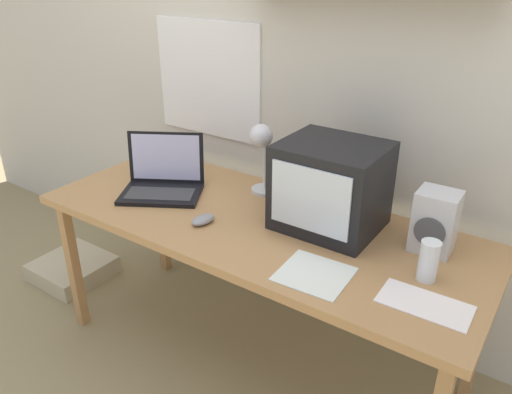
{
  "coord_description": "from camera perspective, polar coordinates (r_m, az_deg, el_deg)",
  "views": [
    {
      "loc": [
        0.99,
        -1.44,
        1.65
      ],
      "look_at": [
        0.0,
        0.0,
        0.81
      ],
      "focal_mm": 35.0,
      "sensor_mm": 36.0,
      "label": 1
    }
  ],
  "objects": [
    {
      "name": "corner_desk",
      "position": [
        2.01,
        0.0,
        -4.0
      ],
      "size": [
        1.82,
        0.72,
        0.71
      ],
      "color": "#B2804E",
      "rests_on": "ground_plane"
    },
    {
      "name": "juice_glass",
      "position": [
        1.7,
        19.08,
        -7.11
      ],
      "size": [
        0.06,
        0.06,
        0.14
      ],
      "color": "white",
      "rests_on": "corner_desk"
    },
    {
      "name": "crt_monitor",
      "position": [
        1.89,
        8.56,
        1.23
      ],
      "size": [
        0.38,
        0.34,
        0.33
      ],
      "rotation": [
        0.0,
        0.0,
        -0.0
      ],
      "color": "black",
      "rests_on": "corner_desk"
    },
    {
      "name": "loose_paper_near_monitor",
      "position": [
        1.61,
        18.72,
        -11.51
      ],
      "size": [
        0.27,
        0.15,
        0.0
      ],
      "rotation": [
        0.0,
        0.0,
        0.02
      ],
      "color": "white",
      "rests_on": "corner_desk"
    },
    {
      "name": "desk_lamp",
      "position": [
        2.1,
        0.71,
        5.67
      ],
      "size": [
        0.13,
        0.17,
        0.33
      ],
      "rotation": [
        0.0,
        0.0,
        0.27
      ],
      "color": "silver",
      "rests_on": "corner_desk"
    },
    {
      "name": "open_notebook",
      "position": [
        1.67,
        6.68,
        -8.74
      ],
      "size": [
        0.24,
        0.23,
        0.0
      ],
      "rotation": [
        0.0,
        0.0,
        0.05
      ],
      "color": "silver",
      "rests_on": "corner_desk"
    },
    {
      "name": "back_wall",
      "position": [
        2.2,
        7.77,
        16.54
      ],
      "size": [
        5.6,
        0.24,
        2.6
      ],
      "color": "beige",
      "rests_on": "ground_plane"
    },
    {
      "name": "ground_plane",
      "position": [
        2.41,
        0.0,
        -17.68
      ],
      "size": [
        12.0,
        12.0,
        0.0
      ],
      "primitive_type": "plane",
      "color": "#96855D"
    },
    {
      "name": "computer_mouse",
      "position": [
        1.96,
        -6.07,
        -2.59
      ],
      "size": [
        0.08,
        0.11,
        0.03
      ],
      "rotation": [
        0.0,
        0.0,
        -0.17
      ],
      "color": "gray",
      "rests_on": "corner_desk"
    },
    {
      "name": "laptop",
      "position": [
        2.24,
        -10.55,
        2.19
      ],
      "size": [
        0.42,
        0.39,
        0.25
      ],
      "rotation": [
        0.0,
        0.0,
        0.52
      ],
      "color": "black",
      "rests_on": "corner_desk"
    },
    {
      "name": "floor_cushion",
      "position": [
        3.06,
        -20.19,
        -7.68
      ],
      "size": [
        0.38,
        0.38,
        0.1
      ],
      "color": "#C2B492",
      "rests_on": "ground_plane"
    },
    {
      "name": "space_heater",
      "position": [
        1.85,
        19.79,
        -2.66
      ],
      "size": [
        0.14,
        0.13,
        0.22
      ],
      "rotation": [
        0.0,
        0.0,
        0.02
      ],
      "color": "silver",
      "rests_on": "corner_desk"
    }
  ]
}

